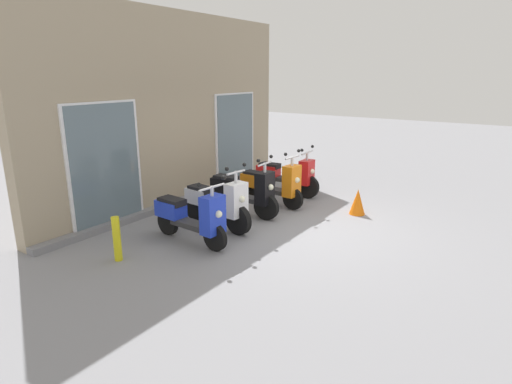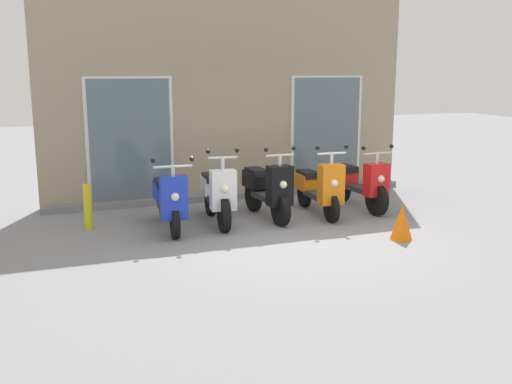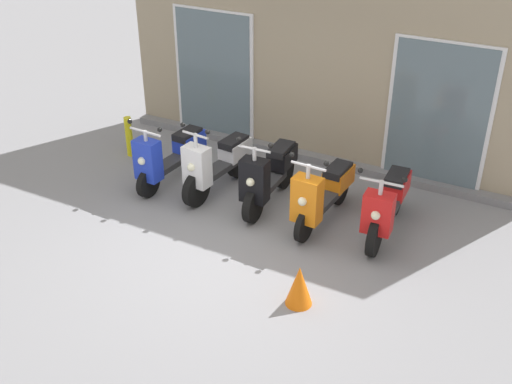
% 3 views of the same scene
% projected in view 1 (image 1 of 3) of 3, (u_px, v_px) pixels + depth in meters
% --- Properties ---
extents(ground_plane, '(40.00, 40.00, 0.00)m').
position_uv_depth(ground_plane, '(297.00, 227.00, 7.90)').
color(ground_plane, gray).
extents(storefront_facade, '(7.05, 0.50, 4.01)m').
position_uv_depth(storefront_facade, '(174.00, 114.00, 9.04)').
color(storefront_facade, gray).
rests_on(storefront_facade, ground_plane).
extents(scooter_blue, '(0.63, 1.60, 1.19)m').
position_uv_depth(scooter_blue, '(191.00, 216.00, 7.04)').
color(scooter_blue, black).
rests_on(scooter_blue, ground_plane).
extents(scooter_white, '(0.52, 1.63, 1.26)m').
position_uv_depth(scooter_white, '(217.00, 203.00, 7.73)').
color(scooter_white, black).
rests_on(scooter_white, ground_plane).
extents(scooter_black, '(0.54, 1.61, 1.25)m').
position_uv_depth(scooter_black, '(244.00, 192.00, 8.42)').
color(scooter_black, black).
rests_on(scooter_black, ground_plane).
extents(scooter_orange, '(0.56, 1.62, 1.25)m').
position_uv_depth(scooter_orange, '(272.00, 184.00, 9.08)').
color(scooter_orange, black).
rests_on(scooter_orange, ground_plane).
extents(scooter_red, '(0.63, 1.67, 1.19)m').
position_uv_depth(scooter_red, '(286.00, 176.00, 9.86)').
color(scooter_red, black).
rests_on(scooter_red, ground_plane).
extents(traffic_cone, '(0.32, 0.32, 0.52)m').
position_uv_depth(traffic_cone, '(358.00, 202.00, 8.54)').
color(traffic_cone, orange).
rests_on(traffic_cone, ground_plane).
extents(curb_bollard, '(0.12, 0.12, 0.70)m').
position_uv_depth(curb_bollard, '(117.00, 239.00, 6.40)').
color(curb_bollard, yellow).
rests_on(curb_bollard, ground_plane).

